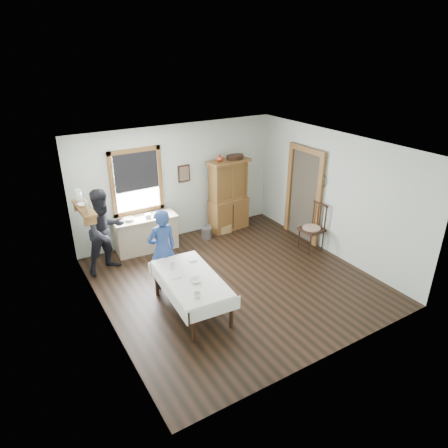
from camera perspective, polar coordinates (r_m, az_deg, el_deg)
The scene contains 20 objects.
room at distance 7.41m, azimuth 1.64°, elevation 0.72°, with size 5.01×5.01×2.70m.
window at distance 9.00m, azimuth -12.38°, elevation 6.37°, with size 1.18×0.07×1.48m.
doorway at distance 9.52m, azimuth 11.39°, elevation 4.53°, with size 0.09×1.14×2.22m.
wall_shelf at distance 7.85m, azimuth -19.46°, elevation 2.43°, with size 0.24×1.00×0.44m.
framed_picture at distance 9.43m, azimuth -5.72°, elevation 7.19°, with size 0.30×0.04×0.40m, color black.
rug_beater at distance 8.97m, azimuth 14.00°, elevation 6.80°, with size 0.27×0.27×0.01m, color black.
work_counter at distance 9.18m, azimuth -11.05°, elevation -1.36°, with size 1.41×0.53×0.80m, color #C8AD8B.
china_hutch at distance 9.88m, azimuth 0.65°, elevation 4.11°, with size 1.05×0.50×1.78m, color olive.
dining_table at distance 7.08m, azimuth -4.66°, elevation -9.90°, with size 0.91×1.72×0.69m, color white.
spindle_chair at distance 9.17m, azimuth 12.44°, elevation -0.45°, with size 0.51×0.51×1.11m, color black.
pail at distance 9.67m, azimuth -2.46°, elevation -1.28°, with size 0.25×0.25×0.27m, color gray.
wicker_basket at distance 9.97m, azimuth -0.11°, elevation -0.65°, with size 0.34×0.24×0.20m, color tan.
woman_blue at distance 7.62m, azimuth -8.78°, elevation -3.98°, with size 0.54×0.35×1.48m, color navy.
figure_dark at distance 8.39m, azimuth -16.57°, elevation -1.37°, with size 0.80×0.62×1.64m, color black.
table_cup_a at distance 6.35m, azimuth -3.87°, elevation -10.09°, with size 0.11×0.11×0.09m, color white.
table_cup_b at distance 7.15m, azimuth -7.38°, elevation -5.93°, with size 0.11×0.11×0.10m, color white.
table_bowl at distance 6.74m, azimuth -4.03°, elevation -8.03°, with size 0.22×0.22×0.06m, color white.
counter_book at distance 9.08m, azimuth -9.79°, elevation 1.30°, with size 0.16×0.22×0.02m, color brown.
counter_bowl at distance 8.90m, azimuth -13.39°, elevation 0.66°, with size 0.22×0.22×0.07m, color white.
shelf_bowl at distance 7.85m, azimuth -19.50°, elevation 2.63°, with size 0.22×0.22×0.05m, color white.
Camera 1 is at (-3.69, -5.69, 4.33)m, focal length 32.00 mm.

